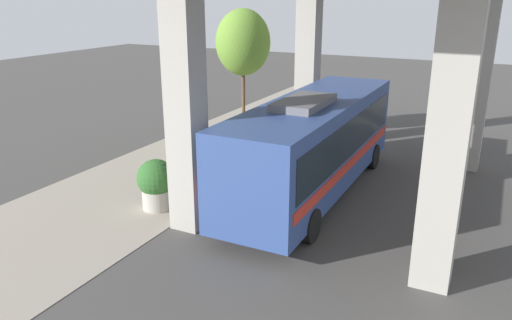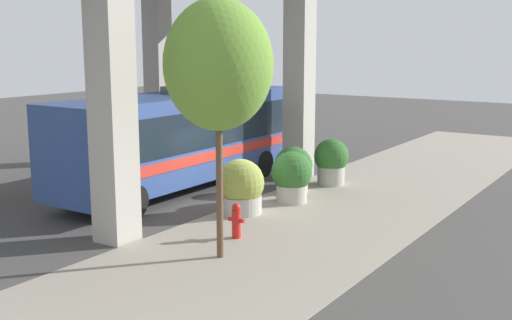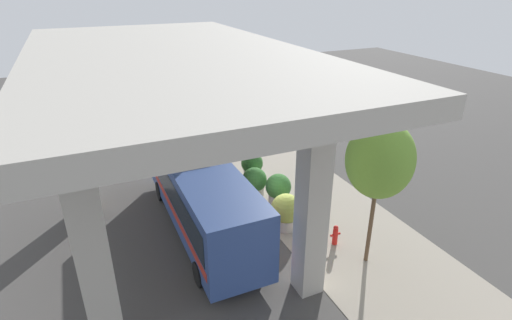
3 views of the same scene
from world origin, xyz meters
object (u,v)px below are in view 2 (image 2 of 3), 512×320
(bus, at_px, (181,134))
(planter_extra, at_px, (241,188))
(planter_back, at_px, (293,169))
(planter_front, at_px, (292,176))
(fire_hydrant, at_px, (236,221))
(planter_middle, at_px, (331,161))
(street_tree_near, at_px, (218,65))

(bus, xyz_separation_m, planter_extra, (-3.58, 1.54, -1.15))
(bus, height_order, planter_back, bus)
(bus, distance_m, planter_extra, 4.06)
(planter_front, relative_size, planter_back, 1.06)
(fire_hydrant, bearing_deg, planter_middle, -83.40)
(planter_back, bearing_deg, bus, 27.40)
(bus, height_order, planter_front, bus)
(fire_hydrant, xyz_separation_m, street_tree_near, (-0.55, 1.46, 4.10))
(planter_front, xyz_separation_m, planter_middle, (0.12, -3.04, 0.01))
(planter_front, distance_m, planter_middle, 3.04)
(bus, relative_size, planter_back, 6.62)
(planter_back, xyz_separation_m, street_tree_near, (-1.97, 6.90, 3.79))
(fire_hydrant, distance_m, planter_front, 4.17)
(fire_hydrant, distance_m, planter_middle, 7.19)
(planter_middle, xyz_separation_m, planter_extra, (0.49, 5.03, -0.08))
(planter_extra, bearing_deg, fire_hydrant, 122.06)
(planter_front, bearing_deg, planter_back, -61.92)
(bus, relative_size, planter_front, 6.25)
(bus, relative_size, street_tree_near, 1.71)
(fire_hydrant, bearing_deg, planter_back, -75.34)
(fire_hydrant, xyz_separation_m, planter_extra, (1.32, -2.10, 0.31))
(bus, xyz_separation_m, street_tree_near, (-5.45, 5.10, 2.64))
(planter_back, distance_m, planter_extra, 3.34)
(planter_extra, bearing_deg, street_tree_near, 117.67)
(bus, bearing_deg, planter_extra, 156.70)
(planter_back, height_order, planter_extra, planter_extra)
(planter_back, xyz_separation_m, planter_extra, (-0.11, 3.34, 0.01))
(planter_front, relative_size, planter_extra, 1.00)
(planter_middle, height_order, planter_extra, planter_middle)
(bus, bearing_deg, fire_hydrant, 143.33)
(planter_back, bearing_deg, planter_extra, 91.83)
(street_tree_near, bearing_deg, planter_back, -74.04)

